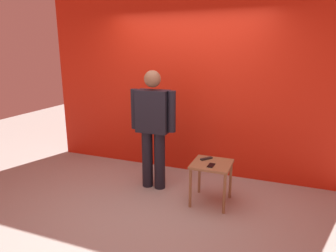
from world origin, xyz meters
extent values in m
plane|color=#9E9991|center=(0.00, 0.00, 0.00)|extent=(12.00, 12.00, 0.00)
cube|color=red|center=(0.00, 1.45, 1.66)|extent=(4.78, 0.12, 3.32)
cylinder|color=black|center=(-0.32, 0.60, 0.41)|extent=(0.16, 0.16, 0.82)
cylinder|color=black|center=(-0.13, 0.60, 0.41)|extent=(0.16, 0.16, 0.82)
cube|color=black|center=(-0.22, 0.60, 1.11)|extent=(0.45, 0.23, 0.58)
cube|color=red|center=(-0.23, 0.72, 1.14)|extent=(0.12, 0.01, 0.49)
cube|color=#C68CB7|center=(-0.23, 0.73, 1.13)|extent=(0.04, 0.01, 0.44)
cylinder|color=black|center=(-0.50, 0.60, 1.13)|extent=(0.11, 0.11, 0.55)
cylinder|color=black|center=(0.05, 0.61, 1.13)|extent=(0.11, 0.11, 0.55)
sphere|color=brown|center=(-0.22, 0.60, 1.55)|extent=(0.23, 0.23, 0.23)
cube|color=olive|center=(0.65, 0.45, 0.53)|extent=(0.49, 0.49, 0.03)
cylinder|color=olive|center=(0.44, 0.24, 0.26)|extent=(0.04, 0.04, 0.51)
cylinder|color=olive|center=(0.86, 0.24, 0.26)|extent=(0.04, 0.04, 0.51)
cylinder|color=olive|center=(0.44, 0.66, 0.26)|extent=(0.04, 0.04, 0.51)
cylinder|color=olive|center=(0.86, 0.66, 0.26)|extent=(0.04, 0.04, 0.51)
cube|color=black|center=(0.66, 0.36, 0.55)|extent=(0.08, 0.15, 0.01)
cube|color=black|center=(0.55, 0.55, 0.55)|extent=(0.14, 0.16, 0.02)
camera|label=1|loc=(1.42, -3.06, 1.93)|focal=32.13mm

